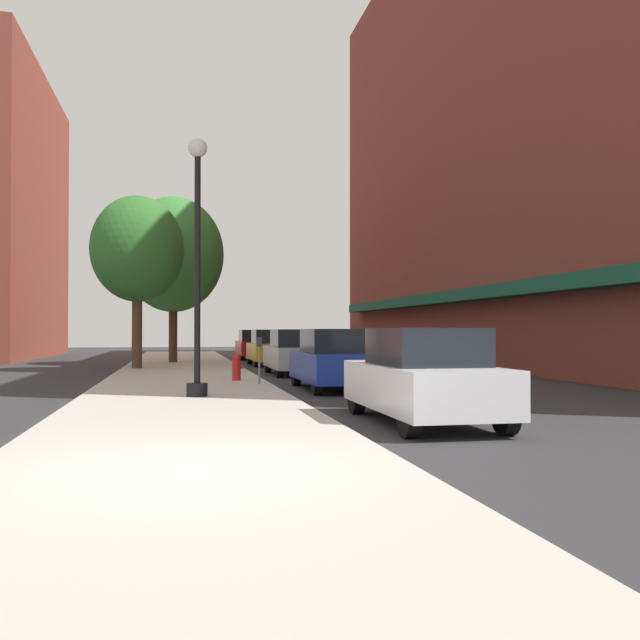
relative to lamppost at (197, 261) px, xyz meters
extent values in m
plane|color=#2D2D30|center=(3.76, 9.38, -3.20)|extent=(90.00, 90.00, 0.00)
cube|color=#B7B2A8|center=(-0.24, 10.38, -3.14)|extent=(4.80, 50.00, 0.12)
cube|color=brown|center=(14.76, 13.38, 8.32)|extent=(6.00, 40.00, 23.04)
cube|color=#144C38|center=(11.41, 13.38, -0.10)|extent=(0.90, 34.00, 0.50)
cylinder|color=black|center=(0.00, 0.00, -2.93)|extent=(0.48, 0.48, 0.30)
cylinder|color=black|center=(0.00, 0.00, -0.18)|extent=(0.14, 0.14, 5.20)
sphere|color=silver|center=(0.00, 0.00, 2.60)|extent=(0.44, 0.44, 0.44)
cylinder|color=red|center=(1.29, 4.95, -2.77)|extent=(0.26, 0.26, 0.62)
sphere|color=red|center=(1.29, 4.95, -2.41)|extent=(0.24, 0.24, 0.24)
cylinder|color=red|center=(1.43, 4.95, -2.68)|extent=(0.12, 0.10, 0.10)
cylinder|color=slate|center=(1.81, 3.41, -2.56)|extent=(0.06, 0.06, 1.05)
cube|color=#33383D|center=(1.81, 3.41, -1.90)|extent=(0.14, 0.09, 0.26)
cylinder|color=#4C3823|center=(-2.04, 12.67, -1.39)|extent=(0.40, 0.40, 3.38)
ellipsoid|color=#2D6B28|center=(-2.04, 12.67, 1.67)|extent=(3.68, 3.68, 4.23)
cylinder|color=#422D1E|center=(-0.67, 17.89, -1.42)|extent=(0.40, 0.40, 3.33)
ellipsoid|color=#387F33|center=(-0.67, 17.89, 2.03)|extent=(4.76, 4.76, 5.48)
cylinder|color=black|center=(2.98, -3.02, -2.88)|extent=(0.22, 0.64, 0.64)
cylinder|color=black|center=(4.54, -3.02, -2.88)|extent=(0.22, 0.64, 0.64)
cylinder|color=black|center=(2.98, -6.22, -2.88)|extent=(0.22, 0.64, 0.64)
cylinder|color=black|center=(4.54, -6.22, -2.88)|extent=(0.22, 0.64, 0.64)
cube|color=silver|center=(3.76, -4.62, -2.56)|extent=(1.80, 4.30, 0.76)
cube|color=black|center=(3.76, -4.77, -1.86)|extent=(1.56, 2.20, 0.64)
cylinder|color=black|center=(2.98, 4.16, -2.88)|extent=(0.22, 0.64, 0.64)
cylinder|color=black|center=(4.54, 4.16, -2.88)|extent=(0.22, 0.64, 0.64)
cylinder|color=black|center=(2.98, 0.96, -2.88)|extent=(0.22, 0.64, 0.64)
cylinder|color=black|center=(4.54, 0.96, -2.88)|extent=(0.22, 0.64, 0.64)
cube|color=#1E389E|center=(3.76, 2.56, -2.56)|extent=(1.80, 4.30, 0.76)
cube|color=black|center=(3.76, 2.41, -1.86)|extent=(1.56, 2.20, 0.64)
cylinder|color=black|center=(2.98, 10.84, -2.88)|extent=(0.22, 0.64, 0.64)
cylinder|color=black|center=(4.54, 10.84, -2.88)|extent=(0.22, 0.64, 0.64)
cylinder|color=black|center=(2.98, 7.64, -2.88)|extent=(0.22, 0.64, 0.64)
cylinder|color=black|center=(4.54, 7.64, -2.88)|extent=(0.22, 0.64, 0.64)
cube|color=#B2B2BA|center=(3.76, 9.24, -2.56)|extent=(1.80, 4.30, 0.76)
cube|color=black|center=(3.76, 9.09, -1.86)|extent=(1.56, 2.20, 0.64)
cylinder|color=black|center=(2.98, 17.88, -2.88)|extent=(0.22, 0.64, 0.64)
cylinder|color=black|center=(4.54, 17.88, -2.88)|extent=(0.22, 0.64, 0.64)
cylinder|color=black|center=(2.98, 14.68, -2.88)|extent=(0.22, 0.64, 0.64)
cylinder|color=black|center=(4.54, 14.68, -2.88)|extent=(0.22, 0.64, 0.64)
cube|color=gold|center=(3.76, 16.28, -2.56)|extent=(1.80, 4.30, 0.76)
cube|color=black|center=(3.76, 16.13, -1.86)|extent=(1.56, 2.20, 0.64)
cylinder|color=black|center=(2.98, 25.00, -2.88)|extent=(0.22, 0.64, 0.64)
cylinder|color=black|center=(4.54, 25.00, -2.88)|extent=(0.22, 0.64, 0.64)
cylinder|color=black|center=(2.98, 21.80, -2.88)|extent=(0.22, 0.64, 0.64)
cylinder|color=black|center=(4.54, 21.80, -2.88)|extent=(0.22, 0.64, 0.64)
cube|color=red|center=(3.76, 23.40, -2.56)|extent=(1.80, 4.30, 0.76)
cube|color=black|center=(3.76, 23.25, -1.86)|extent=(1.56, 2.20, 0.64)
camera|label=1|loc=(-0.42, -16.37, -1.59)|focal=39.77mm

